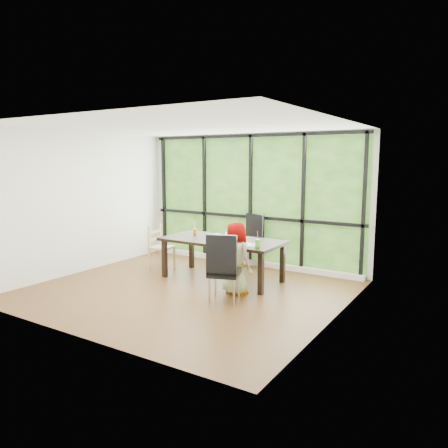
{
  "coord_description": "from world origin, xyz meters",
  "views": [
    {
      "loc": [
        4.22,
        -5.58,
        2.17
      ],
      "look_at": [
        0.25,
        0.77,
        1.05
      ],
      "focal_mm": 34.43,
      "sensor_mm": 36.0,
      "label": 1
    }
  ],
  "objects": [
    {
      "name": "back_wall",
      "position": [
        0.0,
        2.25,
        1.35
      ],
      "size": [
        5.0,
        0.0,
        5.0
      ],
      "primitive_type": "plane",
      "rotation": [
        1.57,
        0.0,
        0.0
      ],
      "color": "silver",
      "rests_on": "ground"
    },
    {
      "name": "straw_pink",
      "position": [
        1.02,
        0.57,
        0.92
      ],
      "size": [
        0.01,
        0.04,
        0.2
      ],
      "primitive_type": "cylinder",
      "rotation": [
        0.14,
        0.0,
        0.0
      ],
      "color": "pink",
      "rests_on": "green_cup"
    },
    {
      "name": "window_sill",
      "position": [
        0.0,
        2.15,
        0.05
      ],
      "size": [
        4.8,
        0.12,
        0.1
      ],
      "primitive_type": "cube",
      "color": "silver",
      "rests_on": "ground"
    },
    {
      "name": "chair_window_leather",
      "position": [
        0.11,
        1.92,
        0.54
      ],
      "size": [
        0.57,
        0.57,
        1.08
      ],
      "primitive_type": "cube",
      "rotation": [
        0.0,
        0.0,
        -0.28
      ],
      "color": "black",
      "rests_on": "ground"
    },
    {
      "name": "placemat",
      "position": [
        0.76,
        0.67,
        0.75
      ],
      "size": [
        0.4,
        0.29,
        0.01
      ],
      "primitive_type": "cube",
      "color": "tan",
      "rests_on": "dining_table"
    },
    {
      "name": "child_older",
      "position": [
        0.8,
        0.28,
        0.59
      ],
      "size": [
        0.65,
        0.5,
        1.18
      ],
      "primitive_type": "imported",
      "rotation": [
        0.0,
        0.0,
        2.9
      ],
      "color": "gray",
      "rests_on": "ground"
    },
    {
      "name": "orange_cup",
      "position": [
        -0.59,
        1.04,
        0.8
      ],
      "size": [
        0.07,
        0.07,
        0.11
      ],
      "primitive_type": "cylinder",
      "color": "#D56200",
      "rests_on": "dining_table"
    },
    {
      "name": "plate_near",
      "position": [
        0.72,
        0.63,
        0.76
      ],
      "size": [
        0.26,
        0.26,
        0.02
      ],
      "primitive_type": "cylinder",
      "color": "white",
      "rests_on": "dining_table"
    },
    {
      "name": "crepe_rolls_far",
      "position": [
        -0.13,
        1.1,
        0.78
      ],
      "size": [
        0.1,
        0.12,
        0.04
      ],
      "primitive_type": null,
      "color": "tan",
      "rests_on": "plate_far"
    },
    {
      "name": "green_cup",
      "position": [
        1.02,
        0.57,
        0.82
      ],
      "size": [
        0.08,
        0.08,
        0.13
      ],
      "primitive_type": "cylinder",
      "color": "green",
      "rests_on": "dining_table"
    },
    {
      "name": "plate_far",
      "position": [
        -0.13,
        1.1,
        0.76
      ],
      "size": [
        0.21,
        0.21,
        0.01
      ],
      "primitive_type": "cylinder",
      "color": "white",
      "rests_on": "dining_table"
    },
    {
      "name": "ground",
      "position": [
        0.0,
        0.0,
        0.0
      ],
      "size": [
        5.0,
        5.0,
        0.0
      ],
      "primitive_type": "plane",
      "color": "black",
      "rests_on": "ground"
    },
    {
      "name": "window_mullions",
      "position": [
        0.0,
        2.19,
        1.35
      ],
      "size": [
        4.8,
        0.06,
        2.65
      ],
      "primitive_type": null,
      "color": "black",
      "rests_on": "back_wall"
    },
    {
      "name": "straw_white",
      "position": [
        -0.59,
        1.04,
        0.9
      ],
      "size": [
        0.01,
        0.04,
        0.2
      ],
      "primitive_type": "cylinder",
      "rotation": [
        0.14,
        0.0,
        0.0
      ],
      "color": "white",
      "rests_on": "orange_cup"
    },
    {
      "name": "child_toddler",
      "position": [
        0.15,
        1.5,
        0.43
      ],
      "size": [
        0.36,
        0.29,
        0.87
      ],
      "primitive_type": "imported",
      "rotation": [
        0.0,
        0.0,
        -0.3
      ],
      "color": "#D45626",
      "rests_on": "ground"
    },
    {
      "name": "chair_end_beech",
      "position": [
        -1.26,
        0.85,
        0.45
      ],
      "size": [
        0.43,
        0.45,
        0.9
      ],
      "primitive_type": "cube",
      "rotation": [
        0.0,
        0.0,
        1.64
      ],
      "color": "tan",
      "rests_on": "ground"
    },
    {
      "name": "chair_interior_leather",
      "position": [
        0.83,
        -0.15,
        0.54
      ],
      "size": [
        0.59,
        0.59,
        1.08
      ],
      "primitive_type": "cube",
      "rotation": [
        0.0,
        0.0,
        3.48
      ],
      "color": "black",
      "rests_on": "ground"
    },
    {
      "name": "tissue_box",
      "position": [
        0.35,
        0.72,
        0.81
      ],
      "size": [
        0.13,
        0.13,
        0.11
      ],
      "primitive_type": "cube",
      "color": "tan",
      "rests_on": "dining_table"
    },
    {
      "name": "dining_table",
      "position": [
        0.15,
        0.87,
        0.38
      ],
      "size": [
        2.3,
        1.25,
        0.75
      ],
      "primitive_type": "cube",
      "rotation": [
        0.0,
        0.0,
        -0.1
      ],
      "color": "black",
      "rests_on": "ground"
    },
    {
      "name": "crepe_rolls_near",
      "position": [
        0.72,
        0.63,
        0.78
      ],
      "size": [
        0.15,
        0.12,
        0.04
      ],
      "primitive_type": null,
      "color": "tan",
      "rests_on": "plate_near"
    },
    {
      "name": "foliage_backdrop",
      "position": [
        0.0,
        2.23,
        1.35
      ],
      "size": [
        4.8,
        0.02,
        2.65
      ],
      "primitive_type": "cube",
      "color": "#215216",
      "rests_on": "back_wall"
    },
    {
      "name": "tissue",
      "position": [
        0.35,
        0.72,
        0.92
      ],
      "size": [
        0.12,
        0.12,
        0.11
      ],
      "primitive_type": "cone",
      "color": "white",
      "rests_on": "tissue_box"
    }
  ]
}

